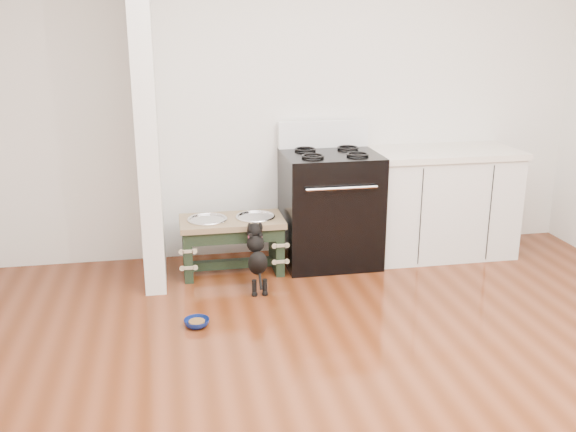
% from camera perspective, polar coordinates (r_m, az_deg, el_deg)
% --- Properties ---
extents(ground, '(5.00, 5.00, 0.00)m').
position_cam_1_polar(ground, '(3.52, 8.48, -16.66)').
color(ground, '#4E210E').
rests_on(ground, ground).
extents(room_shell, '(5.00, 5.00, 5.00)m').
position_cam_1_polar(room_shell, '(2.96, 9.86, 10.54)').
color(room_shell, silver).
rests_on(room_shell, ground).
extents(partition_wall, '(0.15, 0.80, 2.70)m').
position_cam_1_polar(partition_wall, '(4.89, -12.53, 9.66)').
color(partition_wall, silver).
rests_on(partition_wall, ground).
extents(oven_range, '(0.76, 0.69, 1.14)m').
position_cam_1_polar(oven_range, '(5.28, 3.73, 0.88)').
color(oven_range, black).
rests_on(oven_range, ground).
extents(cabinet_run, '(1.24, 0.64, 0.91)m').
position_cam_1_polar(cabinet_run, '(5.62, 13.41, 1.17)').
color(cabinet_run, silver).
rests_on(cabinet_run, ground).
extents(dog_feeder, '(0.81, 0.43, 0.46)m').
position_cam_1_polar(dog_feeder, '(5.10, -4.99, -1.64)').
color(dog_feeder, black).
rests_on(dog_feeder, ground).
extents(puppy, '(0.14, 0.42, 0.50)m').
position_cam_1_polar(puppy, '(4.78, -2.78, -3.48)').
color(puppy, black).
rests_on(puppy, ground).
extents(floor_bowl, '(0.21, 0.21, 0.05)m').
position_cam_1_polar(floor_bowl, '(4.33, -8.11, -9.39)').
color(floor_bowl, navy).
rests_on(floor_bowl, ground).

